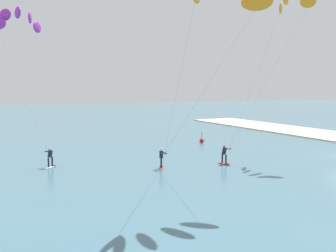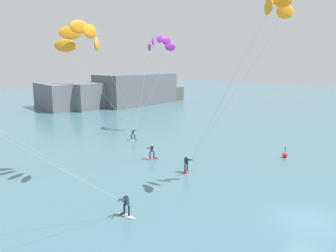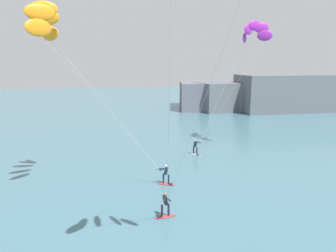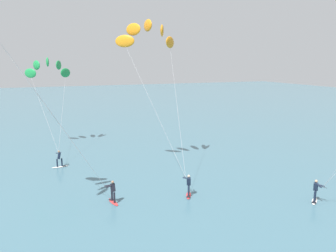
{
  "view_description": "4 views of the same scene",
  "coord_description": "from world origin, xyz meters",
  "views": [
    {
      "loc": [
        -24.15,
        31.12,
        6.69
      ],
      "look_at": [
        -0.03,
        19.07,
        3.85
      ],
      "focal_mm": 39.72,
      "sensor_mm": 36.0,
      "label": 1
    },
    {
      "loc": [
        -22.16,
        -7.76,
        10.72
      ],
      "look_at": [
        1.19,
        14.06,
        4.5
      ],
      "focal_mm": 36.64,
      "sensor_mm": 36.0,
      "label": 2
    },
    {
      "loc": [
        -0.76,
        -6.83,
        9.83
      ],
      "look_at": [
        3.23,
        18.49,
        4.79
      ],
      "focal_mm": 35.1,
      "sensor_mm": 36.0,
      "label": 3
    },
    {
      "loc": [
        24.43,
        7.94,
        10.07
      ],
      "look_at": [
        0.1,
        17.64,
        4.96
      ],
      "focal_mm": 35.17,
      "sensor_mm": 36.0,
      "label": 4
    }
  ],
  "objects": [
    {
      "name": "kitesurfer_far_out",
      "position": [
        2.7,
        4.84,
        14.15
      ],
      "size": [
        4.44,
        9.22,
        15.97
      ],
      "color": "red",
      "rests_on": "ground"
    },
    {
      "name": "kitesurfer_downwind",
      "position": [
        13.8,
        27.72,
        12.46
      ],
      "size": [
        8.43,
        4.78,
        14.17
      ],
      "color": "white",
      "rests_on": "ground"
    },
    {
      "name": "marker_buoy",
      "position": [
        13.51,
        7.79,
        0.3
      ],
      "size": [
        0.56,
        0.56,
        1.38
      ],
      "color": "red",
      "rests_on": "ground"
    }
  ]
}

